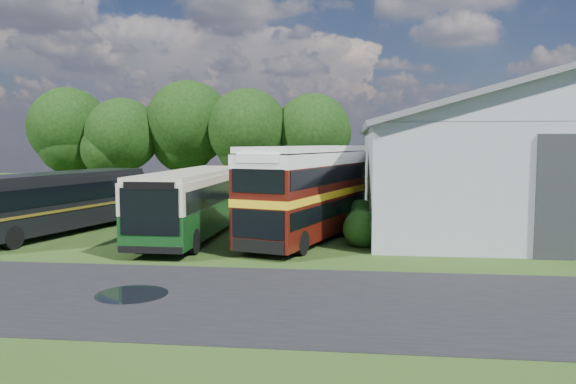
# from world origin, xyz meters

# --- Properties ---
(ground) EXTENTS (120.00, 120.00, 0.00)m
(ground) POSITION_xyz_m (0.00, 0.00, 0.00)
(ground) COLOR #233B13
(ground) RESTS_ON ground
(asphalt_road) EXTENTS (60.00, 8.00, 0.02)m
(asphalt_road) POSITION_xyz_m (3.00, -3.00, 0.00)
(asphalt_road) COLOR black
(asphalt_road) RESTS_ON ground
(puddle) EXTENTS (2.20, 2.20, 0.01)m
(puddle) POSITION_xyz_m (-1.50, -3.00, 0.00)
(puddle) COLOR black
(puddle) RESTS_ON ground
(storage_shed) EXTENTS (18.80, 24.80, 8.15)m
(storage_shed) POSITION_xyz_m (15.00, 15.98, 4.17)
(storage_shed) COLOR gray
(storage_shed) RESTS_ON ground
(tree_left_a) EXTENTS (6.46, 6.46, 9.12)m
(tree_left_a) POSITION_xyz_m (-18.00, 24.50, 5.87)
(tree_left_a) COLOR black
(tree_left_a) RESTS_ON ground
(tree_left_b) EXTENTS (5.78, 5.78, 8.16)m
(tree_left_b) POSITION_xyz_m (-13.00, 23.50, 5.25)
(tree_left_b) COLOR black
(tree_left_b) RESTS_ON ground
(tree_mid) EXTENTS (6.80, 6.80, 9.60)m
(tree_mid) POSITION_xyz_m (-8.00, 24.80, 6.18)
(tree_mid) COLOR black
(tree_mid) RESTS_ON ground
(tree_right_a) EXTENTS (6.26, 6.26, 8.83)m
(tree_right_a) POSITION_xyz_m (-3.00, 23.80, 5.69)
(tree_right_a) COLOR black
(tree_right_a) RESTS_ON ground
(tree_right_b) EXTENTS (5.98, 5.98, 8.45)m
(tree_right_b) POSITION_xyz_m (2.00, 24.60, 5.44)
(tree_right_b) COLOR black
(tree_right_b) RESTS_ON ground
(shrub_front) EXTENTS (1.70, 1.70, 1.70)m
(shrub_front) POSITION_xyz_m (5.60, 6.00, 0.00)
(shrub_front) COLOR #194714
(shrub_front) RESTS_ON ground
(shrub_mid) EXTENTS (1.60, 1.60, 1.60)m
(shrub_mid) POSITION_xyz_m (5.60, 8.00, 0.00)
(shrub_mid) COLOR #194714
(shrub_mid) RESTS_ON ground
(shrub_back) EXTENTS (1.80, 1.80, 1.80)m
(shrub_back) POSITION_xyz_m (5.60, 10.00, 0.00)
(shrub_back) COLOR #194714
(shrub_back) RESTS_ON ground
(bus_green_single) EXTENTS (2.91, 11.94, 3.28)m
(bus_green_single) POSITION_xyz_m (-2.55, 7.52, 1.75)
(bus_green_single) COLOR black
(bus_green_single) RESTS_ON ground
(bus_maroon_double) EXTENTS (5.65, 10.74, 4.48)m
(bus_maroon_double) POSITION_xyz_m (3.05, 7.32, 2.24)
(bus_maroon_double) COLOR black
(bus_maroon_double) RESTS_ON ground
(bus_dark_single) EXTENTS (5.22, 11.64, 3.13)m
(bus_dark_single) POSITION_xyz_m (-9.72, 7.60, 1.67)
(bus_dark_single) COLOR black
(bus_dark_single) RESTS_ON ground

